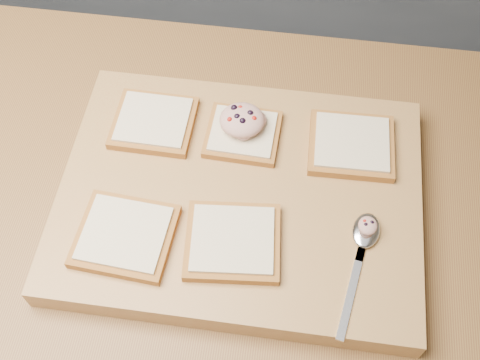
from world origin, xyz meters
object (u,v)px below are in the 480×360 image
(cutting_board, at_px, (240,197))
(spoon, at_px, (364,239))
(bread_far_center, at_px, (243,134))
(tuna_salad_dollop, at_px, (242,120))

(cutting_board, height_order, spoon, spoon)
(bread_far_center, distance_m, tuna_salad_dollop, 0.03)
(cutting_board, distance_m, spoon, 0.19)
(cutting_board, xyz_separation_m, bread_far_center, (-0.01, 0.10, 0.03))
(cutting_board, distance_m, tuna_salad_dollop, 0.12)
(bread_far_center, relative_size, spoon, 0.60)
(cutting_board, relative_size, bread_far_center, 4.62)
(bread_far_center, height_order, spoon, bread_far_center)
(cutting_board, bearing_deg, bread_far_center, 95.30)
(bread_far_center, xyz_separation_m, tuna_salad_dollop, (-0.00, 0.01, 0.02))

